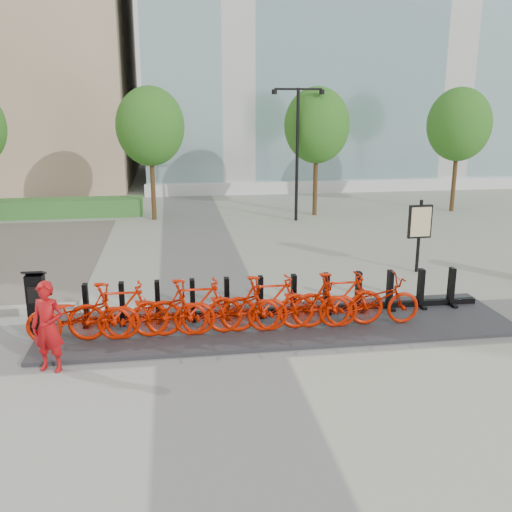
{
  "coord_description": "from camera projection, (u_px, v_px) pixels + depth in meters",
  "views": [
    {
      "loc": [
        -0.79,
        -10.49,
        4.47
      ],
      "look_at": [
        1.0,
        1.5,
        1.2
      ],
      "focal_mm": 40.0,
      "sensor_mm": 36.0,
      "label": 1
    }
  ],
  "objects": [
    {
      "name": "ground",
      "position": [
        217.0,
        336.0,
        11.29
      ],
      "size": [
        120.0,
        120.0,
        0.0
      ],
      "primitive_type": "plane",
      "color": "#9C9F88"
    },
    {
      "name": "hedge_b",
      "position": [
        67.0,
        208.0,
        23.1
      ],
      "size": [
        6.0,
        1.2,
        0.7
      ],
      "primitive_type": "cube",
      "color": "#3A7532",
      "rests_on": "ground"
    },
    {
      "name": "tree_1",
      "position": [
        150.0,
        127.0,
        21.6
      ],
      "size": [
        2.6,
        2.6,
        5.1
      ],
      "color": "#472E16",
      "rests_on": "ground"
    },
    {
      "name": "tree_2",
      "position": [
        317.0,
        126.0,
        22.53
      ],
      "size": [
        2.6,
        2.6,
        5.1
      ],
      "color": "#472E16",
      "rests_on": "ground"
    },
    {
      "name": "tree_3",
      "position": [
        459.0,
        125.0,
        23.38
      ],
      "size": [
        2.6,
        2.6,
        5.1
      ],
      "color": "#472E16",
      "rests_on": "ground"
    },
    {
      "name": "streetlamp",
      "position": [
        297.0,
        139.0,
        21.55
      ],
      "size": [
        2.0,
        0.2,
        5.0
      ],
      "color": "black",
      "rests_on": "ground"
    },
    {
      "name": "dock_pad",
      "position": [
        279.0,
        325.0,
        11.76
      ],
      "size": [
        9.6,
        2.4,
        0.08
      ],
      "primitive_type": "cube",
      "color": "#2C2C2F",
      "rests_on": "ground"
    },
    {
      "name": "dock_rail_posts",
      "position": [
        278.0,
        296.0,
        12.1
      ],
      "size": [
        8.02,
        0.5,
        0.85
      ],
      "primitive_type": null,
      "color": "black",
      "rests_on": "dock_pad"
    },
    {
      "name": "bike_0",
      "position": [
        79.0,
        316.0,
        10.72
      ],
      "size": [
        1.96,
        0.68,
        1.03
      ],
      "primitive_type": "imported",
      "rotation": [
        0.0,
        0.0,
        1.57
      ],
      "color": "#AD1500",
      "rests_on": "dock_pad"
    },
    {
      "name": "bike_1",
      "position": [
        118.0,
        311.0,
        10.81
      ],
      "size": [
        1.9,
        0.54,
        1.14
      ],
      "primitive_type": "imported",
      "rotation": [
        0.0,
        0.0,
        1.57
      ],
      "color": "#AD1500",
      "rests_on": "dock_pad"
    },
    {
      "name": "bike_2",
      "position": [
        157.0,
        312.0,
        10.93
      ],
      "size": [
        1.96,
        0.68,
        1.03
      ],
      "primitive_type": "imported",
      "rotation": [
        0.0,
        0.0,
        1.57
      ],
      "color": "#AD1500",
      "rests_on": "dock_pad"
    },
    {
      "name": "bike_3",
      "position": [
        194.0,
        307.0,
        11.01
      ],
      "size": [
        1.9,
        0.54,
        1.14
      ],
      "primitive_type": "imported",
      "rotation": [
        0.0,
        0.0,
        1.57
      ],
      "color": "#AD1500",
      "rests_on": "dock_pad"
    },
    {
      "name": "bike_4",
      "position": [
        231.0,
        308.0,
        11.13
      ],
      "size": [
        1.96,
        0.68,
        1.03
      ],
      "primitive_type": "imported",
      "rotation": [
        0.0,
        0.0,
        1.57
      ],
      "color": "#AD1500",
      "rests_on": "dock_pad"
    },
    {
      "name": "bike_5",
      "position": [
        268.0,
        303.0,
        11.22
      ],
      "size": [
        1.9,
        0.54,
        1.14
      ],
      "primitive_type": "imported",
      "rotation": [
        0.0,
        0.0,
        1.57
      ],
      "color": "#AD1500",
      "rests_on": "dock_pad"
    },
    {
      "name": "bike_6",
      "position": [
        303.0,
        304.0,
        11.34
      ],
      "size": [
        1.96,
        0.68,
        1.03
      ],
      "primitive_type": "imported",
      "rotation": [
        0.0,
        0.0,
        1.57
      ],
      "color": "#AD1500",
      "rests_on": "dock_pad"
    },
    {
      "name": "bike_7",
      "position": [
        338.0,
        300.0,
        11.42
      ],
      "size": [
        1.9,
        0.54,
        1.14
      ],
      "primitive_type": "imported",
      "rotation": [
        0.0,
        0.0,
        1.57
      ],
      "color": "#AD1500",
      "rests_on": "dock_pad"
    },
    {
      "name": "bike_8",
      "position": [
        373.0,
        300.0,
        11.54
      ],
      "size": [
        1.96,
        0.68,
        1.03
      ],
      "primitive_type": "imported",
      "rotation": [
        0.0,
        0.0,
        1.57
      ],
      "color": "#AD1500",
      "rests_on": "dock_pad"
    },
    {
      "name": "kiosk",
      "position": [
        37.0,
        302.0,
        11.11
      ],
      "size": [
        0.41,
        0.34,
        1.3
      ],
      "rotation": [
        0.0,
        0.0,
        -0.03
      ],
      "color": "black",
      "rests_on": "dock_pad"
    },
    {
      "name": "worker_red",
      "position": [
        48.0,
        327.0,
        9.65
      ],
      "size": [
        0.68,
        0.55,
        1.59
      ],
      "primitive_type": "imported",
      "rotation": [
        0.0,
        0.0,
        -0.34
      ],
      "color": "#A90C0F",
      "rests_on": "ground"
    },
    {
      "name": "map_sign",
      "position": [
        420.0,
        225.0,
        15.24
      ],
      "size": [
        0.65,
        0.13,
        1.98
      ],
      "rotation": [
        0.0,
        0.0,
        0.03
      ],
      "color": "black",
      "rests_on": "ground"
    }
  ]
}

